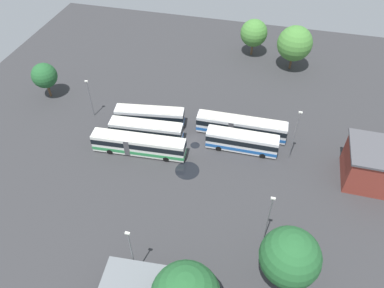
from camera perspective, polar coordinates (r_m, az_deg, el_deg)
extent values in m
plane|color=#333335|center=(62.87, 0.13, 0.04)|extent=(95.92, 95.92, 0.00)
cube|color=silver|center=(60.67, -8.27, -0.11)|extent=(15.54, 3.46, 3.11)
cube|color=beige|center=(59.57, -8.43, 1.01)|extent=(14.92, 3.22, 0.14)
cube|color=black|center=(60.33, -8.32, 0.23)|extent=(15.62, 3.50, 0.99)
cube|color=#2D8C4C|center=(61.27, -8.19, -0.69)|extent=(15.62, 3.50, 0.62)
cube|color=black|center=(58.65, -1.10, -0.63)|extent=(0.19, 2.01, 1.14)
cube|color=#47474C|center=(61.15, -9.79, 0.09)|extent=(1.06, 2.55, 2.98)
cylinder|color=black|center=(61.29, -3.58, -0.85)|extent=(1.02, 0.37, 1.00)
cylinder|color=black|center=(59.77, -4.06, -2.35)|extent=(1.02, 0.37, 1.00)
cylinder|color=black|center=(63.78, -11.97, 0.24)|extent=(1.02, 0.37, 1.00)
cylinder|color=black|center=(62.32, -12.64, -1.17)|extent=(1.02, 0.37, 1.00)
cube|color=silver|center=(63.06, -7.11, 2.08)|extent=(12.57, 3.44, 3.11)
cube|color=beige|center=(61.99, -7.24, 3.19)|extent=(12.06, 3.21, 0.14)
cube|color=black|center=(62.73, -7.15, 2.41)|extent=(12.63, 3.48, 0.99)
cube|color=#1E56A8|center=(63.64, -7.05, 1.49)|extent=(12.63, 3.48, 0.62)
cube|color=black|center=(61.44, -1.56, 1.87)|extent=(0.22, 2.01, 1.14)
cylinder|color=black|center=(63.95, -3.43, 1.47)|extent=(1.02, 0.38, 1.00)
cylinder|color=black|center=(62.36, -3.85, 0.09)|extent=(1.02, 0.38, 1.00)
cylinder|color=black|center=(65.77, -10.00, 2.20)|extent=(1.02, 0.38, 1.00)
cylinder|color=black|center=(64.22, -10.57, 0.87)|extent=(1.02, 0.38, 1.00)
cube|color=silver|center=(65.86, -6.57, 4.27)|extent=(12.36, 4.19, 3.11)
cube|color=beige|center=(64.85, -6.69, 5.37)|extent=(11.85, 3.93, 0.14)
cube|color=black|center=(65.55, -6.61, 4.60)|extent=(12.43, 4.24, 0.99)
cube|color=#1E56A8|center=(66.42, -6.51, 3.69)|extent=(12.43, 4.24, 0.62)
cube|color=black|center=(64.60, -1.31, 4.36)|extent=(0.35, 2.00, 1.14)
cylinder|color=black|center=(66.98, -3.14, 3.81)|extent=(1.03, 0.44, 1.00)
cylinder|color=black|center=(65.29, -3.42, 2.54)|extent=(1.03, 0.44, 1.00)
cylinder|color=black|center=(68.36, -9.41, 4.17)|extent=(1.03, 0.44, 1.00)
cylinder|color=black|center=(66.71, -9.83, 2.93)|extent=(1.03, 0.44, 1.00)
cube|color=silver|center=(61.16, 7.78, 0.39)|extent=(11.80, 2.56, 3.11)
cube|color=beige|center=(60.06, 7.92, 1.51)|extent=(11.33, 2.36, 0.14)
cube|color=black|center=(60.82, 7.82, 0.73)|extent=(11.86, 2.60, 0.99)
cube|color=#1E56A8|center=(61.75, 7.70, -0.20)|extent=(11.86, 2.60, 0.62)
cube|color=black|center=(60.82, 13.32, -0.11)|extent=(0.08, 2.01, 1.14)
cylinder|color=black|center=(62.88, 11.09, -0.36)|extent=(1.00, 0.31, 1.00)
cylinder|color=black|center=(61.26, 10.89, -1.79)|extent=(1.00, 0.31, 1.00)
cylinder|color=black|center=(63.14, 4.53, 0.72)|extent=(1.00, 0.31, 1.00)
cylinder|color=black|center=(61.52, 4.16, -0.68)|extent=(1.00, 0.31, 1.00)
cube|color=silver|center=(63.90, 7.67, 2.67)|extent=(15.46, 2.71, 3.11)
cube|color=beige|center=(62.85, 7.81, 3.79)|extent=(14.84, 2.50, 0.14)
cube|color=black|center=(63.57, 7.71, 3.01)|extent=(15.53, 2.75, 0.99)
cube|color=#1E56A8|center=(64.47, 7.60, 2.09)|extent=(15.53, 2.75, 0.62)
cube|color=black|center=(63.67, 14.60, 1.98)|extent=(0.09, 2.01, 1.14)
cube|color=#47474C|center=(63.98, 6.17, 2.91)|extent=(0.94, 2.52, 2.98)
cylinder|color=black|center=(65.63, 11.81, 1.76)|extent=(1.00, 0.32, 1.00)
cylinder|color=black|center=(63.94, 11.66, 0.44)|extent=(1.00, 0.32, 1.00)
cylinder|color=black|center=(65.99, 3.59, 3.06)|extent=(1.00, 0.32, 1.00)
cylinder|color=black|center=(64.32, 3.22, 1.78)|extent=(1.00, 0.32, 1.00)
cube|color=maroon|center=(61.74, 26.81, -3.16)|extent=(9.06, 7.56, 5.94)
cube|color=slate|center=(44.73, -9.27, -20.60)|extent=(7.62, 6.06, 0.20)
cylinder|color=#59595B|center=(46.80, -4.00, -19.70)|extent=(0.20, 0.20, 3.50)
cylinder|color=#59595B|center=(48.16, -12.10, -18.15)|extent=(0.20, 0.20, 3.50)
cylinder|color=slate|center=(48.10, 11.64, -11.73)|extent=(0.16, 0.16, 9.12)
cube|color=silver|center=(44.33, 12.51, -8.26)|extent=(0.56, 0.28, 0.20)
cylinder|color=slate|center=(68.79, -15.50, 6.71)|extent=(0.16, 0.16, 7.40)
cube|color=silver|center=(66.61, -16.13, 9.36)|extent=(0.56, 0.28, 0.20)
cylinder|color=slate|center=(59.45, 15.60, 1.10)|extent=(0.16, 0.16, 9.40)
cube|color=silver|center=(56.37, 16.53, 4.73)|extent=(0.56, 0.28, 0.20)
cylinder|color=slate|center=(45.45, -9.28, -16.63)|extent=(0.16, 0.16, 8.83)
cube|color=silver|center=(41.55, -10.01, -13.50)|extent=(0.56, 0.28, 0.20)
cylinder|color=brown|center=(87.12, 9.29, 14.38)|extent=(0.44, 0.44, 2.78)
sphere|color=#478438|center=(85.30, 9.60, 16.66)|extent=(5.91, 5.91, 5.91)
cylinder|color=brown|center=(48.03, 13.94, -19.35)|extent=(0.44, 0.44, 3.25)
sphere|color=#235B2D|center=(44.08, 14.98, -16.63)|extent=(6.96, 6.96, 6.96)
cylinder|color=brown|center=(77.83, -21.32, 7.79)|extent=(0.44, 0.44, 2.69)
sphere|color=#235B2D|center=(76.05, -21.97, 9.83)|extent=(4.78, 4.78, 4.78)
cylinder|color=brown|center=(83.74, 15.09, 12.14)|extent=(0.44, 0.44, 2.86)
sphere|color=#478438|center=(81.56, 15.68, 14.82)|extent=(7.24, 7.24, 7.24)
cylinder|color=black|center=(62.60, 0.49, -0.20)|extent=(1.61, 1.61, 0.01)
cylinder|color=black|center=(67.25, 10.80, 2.60)|extent=(4.29, 4.29, 0.01)
cylinder|color=black|center=(68.84, -4.65, 4.48)|extent=(2.00, 2.00, 0.01)
cylinder|color=black|center=(69.25, -2.42, 4.88)|extent=(2.01, 2.01, 0.01)
cylinder|color=black|center=(58.60, -0.74, -4.14)|extent=(3.90, 3.90, 0.01)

